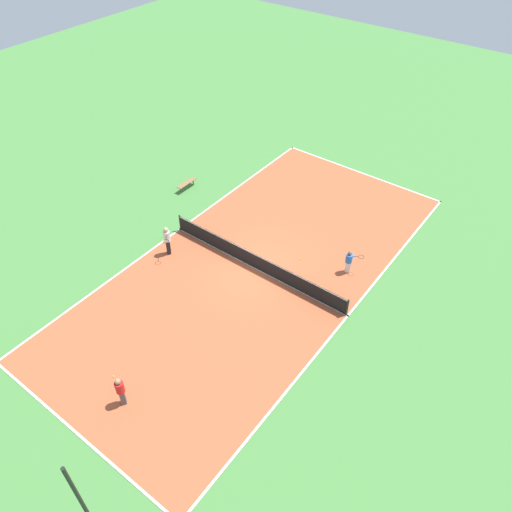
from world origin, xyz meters
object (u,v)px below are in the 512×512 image
at_px(fence_post_back_left, 84,507).
at_px(tennis_ball_midcourt, 300,259).
at_px(player_near_blue, 349,260).
at_px(tennis_ball_right_alley, 114,376).
at_px(bench, 187,183).
at_px(player_far_white, 167,239).
at_px(player_coach_red, 120,390).
at_px(tennis_net, 256,261).

bearing_deg(fence_post_back_left, tennis_ball_midcourt, -81.70).
distance_m(player_near_blue, tennis_ball_right_alley, 12.75).
bearing_deg(fence_post_back_left, bench, -55.11).
bearing_deg(player_far_white, player_coach_red, -8.98).
xyz_separation_m(tennis_net, player_far_white, (4.54, 1.88, 0.49)).
relative_size(bench, fence_post_back_left, 0.29).
relative_size(player_coach_red, tennis_ball_right_alley, 23.47).
bearing_deg(player_coach_red, player_far_white, 159.21).
relative_size(tennis_ball_right_alley, fence_post_back_left, 0.01).
height_order(tennis_net, player_coach_red, player_coach_red).
bearing_deg(player_near_blue, player_far_white, 174.61).
height_order(bench, tennis_ball_midcourt, bench).
xyz_separation_m(tennis_net, player_coach_red, (-0.49, 9.66, 0.38)).
distance_m(tennis_net, player_near_blue, 4.82).
bearing_deg(player_far_white, tennis_ball_right_alley, -14.52).
height_order(tennis_net, tennis_ball_right_alley, tennis_net).
bearing_deg(tennis_ball_right_alley, player_coach_red, 156.49).
bearing_deg(player_near_blue, tennis_ball_right_alley, -145.76).
relative_size(tennis_net, player_far_white, 6.22).
height_order(tennis_net, tennis_ball_midcourt, tennis_net).
bearing_deg(player_coach_red, player_near_blue, 110.54).
bearing_deg(tennis_ball_midcourt, fence_post_back_left, 98.30).
relative_size(player_near_blue, tennis_ball_right_alley, 20.35).
xyz_separation_m(bench, player_near_blue, (-12.03, 0.64, 0.41)).
distance_m(player_far_white, player_near_blue, 9.68).
relative_size(tennis_net, player_coach_red, 6.87).
height_order(player_far_white, tennis_ball_right_alley, player_far_white).
height_order(tennis_net, bench, tennis_net).
distance_m(player_coach_red, tennis_ball_midcourt, 11.73).
bearing_deg(tennis_net, bench, -22.57).
height_order(tennis_ball_right_alley, fence_post_back_left, fence_post_back_left).
bearing_deg(fence_post_back_left, player_near_blue, -90.75).
bearing_deg(player_coach_red, bench, 159.61).
height_order(player_coach_red, tennis_ball_midcourt, player_coach_red).
distance_m(player_far_white, tennis_ball_midcourt, 7.24).
relative_size(player_far_white, player_near_blue, 1.27).
xyz_separation_m(tennis_net, tennis_ball_midcourt, (-1.49, -2.00, -0.49)).
distance_m(player_coach_red, fence_post_back_left, 5.38).
bearing_deg(tennis_net, player_coach_red, 92.91).
distance_m(tennis_ball_right_alley, tennis_ball_midcourt, 11.33).
xyz_separation_m(player_near_blue, fence_post_back_left, (0.21, 16.30, 1.75)).
xyz_separation_m(player_near_blue, player_coach_red, (3.49, 12.36, 0.13)).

